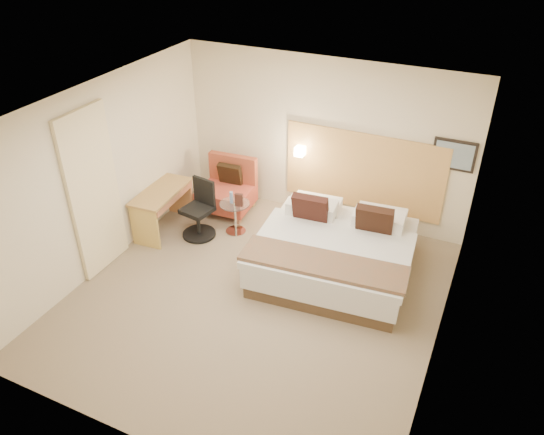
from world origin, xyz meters
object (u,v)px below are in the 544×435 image
at_px(desk, 163,199).
at_px(side_table, 235,216).
at_px(bed, 335,251).
at_px(desk_chair, 200,214).
at_px(lounge_chair, 228,190).

bearing_deg(desk, side_table, 20.94).
relative_size(bed, desk, 1.95).
bearing_deg(desk_chair, bed, -0.20).
height_order(side_table, desk, desk).
xyz_separation_m(lounge_chair, desk_chair, (-0.01, -0.91, 0.02)).
distance_m(bed, lounge_chair, 2.45).
bearing_deg(lounge_chair, bed, -22.01).
height_order(bed, desk_chair, bed).
bearing_deg(desk_chair, desk, -169.64).
relative_size(lounge_chair, side_table, 1.65).
xyz_separation_m(bed, lounge_chair, (-2.27, 0.92, 0.02)).
xyz_separation_m(side_table, desk_chair, (-0.48, -0.30, 0.09)).
relative_size(bed, lounge_chair, 2.52).
bearing_deg(bed, lounge_chair, 157.99).
bearing_deg(bed, desk_chair, 179.80).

